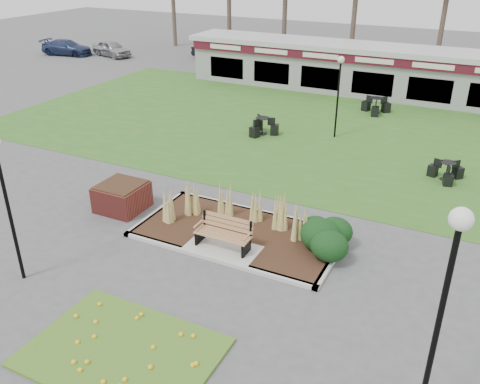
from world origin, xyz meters
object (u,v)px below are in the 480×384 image
at_px(brick_planter, 122,196).
at_px(car_silver, 112,48).
at_px(food_pavilion, 379,71).
at_px(lamp_post_mid_left, 339,79).
at_px(car_black, 215,51).
at_px(park_bench, 224,233).
at_px(bistro_set_a, 262,129).
at_px(car_blue, 67,47).
at_px(bistro_set_c, 446,174).
at_px(lamp_post_near_right, 449,276).
at_px(lamp_post_near_left, 1,178).
at_px(bistro_set_b, 376,108).

xyz_separation_m(brick_planter, car_silver, (-17.87, 21.19, 0.16)).
distance_m(brick_planter, food_pavilion, 19.49).
bearing_deg(lamp_post_mid_left, car_black, 135.85).
bearing_deg(car_silver, park_bench, -119.73).
bearing_deg(park_bench, food_pavilion, 90.00).
height_order(food_pavilion, bistro_set_a, food_pavilion).
height_order(brick_planter, car_blue, car_blue).
height_order(lamp_post_mid_left, bistro_set_c, lamp_post_mid_left).
relative_size(brick_planter, food_pavilion, 0.06).
relative_size(lamp_post_near_right, lamp_post_mid_left, 1.22).
xyz_separation_m(lamp_post_near_left, lamp_post_mid_left, (4.27, 14.89, -0.25)).
height_order(brick_planter, lamp_post_near_left, lamp_post_near_left).
bearing_deg(car_blue, lamp_post_near_left, -148.17).
xyz_separation_m(brick_planter, lamp_post_near_right, (10.63, -4.50, 2.91)).
bearing_deg(bistro_set_b, car_silver, 165.26).
relative_size(brick_planter, bistro_set_b, 0.96).
relative_size(park_bench, lamp_post_mid_left, 0.45).
bearing_deg(car_black, park_bench, -150.40).
bearing_deg(bistro_set_c, lamp_post_near_right, -85.78).
height_order(bistro_set_c, car_black, car_black).
relative_size(lamp_post_mid_left, bistro_set_a, 2.55).
height_order(bistro_set_a, car_blue, car_blue).
height_order(lamp_post_near_left, car_black, lamp_post_near_left).
height_order(park_bench, brick_planter, park_bench).
bearing_deg(bistro_set_b, park_bench, -93.04).
bearing_deg(lamp_post_mid_left, lamp_post_near_left, -105.99).
bearing_deg(lamp_post_mid_left, bistro_set_a, -160.29).
distance_m(bistro_set_a, bistro_set_c, 8.76).
distance_m(food_pavilion, bistro_set_a, 10.34).
height_order(brick_planter, bistro_set_b, brick_planter).
relative_size(lamp_post_near_right, car_silver, 1.24).
distance_m(car_black, car_blue, 12.51).
height_order(park_bench, bistro_set_c, park_bench).
distance_m(brick_planter, bistro_set_b, 16.00).
xyz_separation_m(lamp_post_mid_left, car_black, (-14.21, 13.79, -2.16)).
xyz_separation_m(lamp_post_near_left, car_black, (-9.94, 28.69, -2.41)).
bearing_deg(lamp_post_mid_left, brick_planter, -112.93).
bearing_deg(lamp_post_near_left, bistro_set_a, 85.81).
bearing_deg(park_bench, bistro_set_a, 108.13).
bearing_deg(brick_planter, lamp_post_mid_left, 67.07).
bearing_deg(bistro_set_c, lamp_post_near_left, -128.55).
bearing_deg(lamp_post_near_left, bistro_set_b, 75.39).
relative_size(car_silver, car_blue, 0.88).
height_order(lamp_post_near_left, car_blue, lamp_post_near_left).
relative_size(lamp_post_near_left, bistro_set_a, 2.78).
xyz_separation_m(lamp_post_near_left, bistro_set_a, (1.01, 13.72, -2.74)).
bearing_deg(lamp_post_near_right, bistro_set_b, 105.36).
distance_m(bistro_set_b, bistro_set_c, 8.79).
distance_m(bistro_set_a, car_black, 18.54).
relative_size(brick_planter, car_silver, 0.40).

